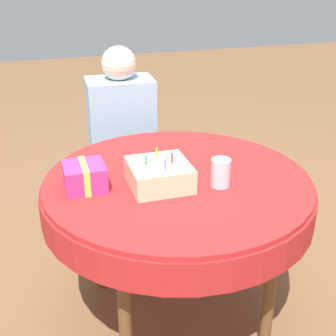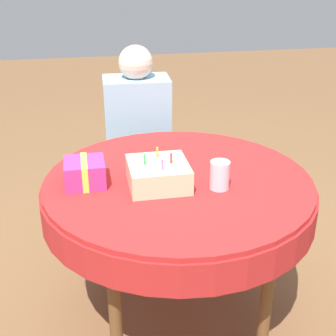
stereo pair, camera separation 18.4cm
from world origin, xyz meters
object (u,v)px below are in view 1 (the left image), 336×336
chair (121,150)px  gift_box (85,176)px  birthday_cake (159,175)px  drinking_glass (221,173)px  person (122,126)px

chair → gift_box: (-0.31, -0.86, 0.28)m
birthday_cake → drinking_glass: (0.23, -0.07, 0.01)m
drinking_glass → chair: bearing=101.2°
birthday_cake → drinking_glass: 0.24m
gift_box → drinking_glass: bearing=-14.8°
person → gift_box: size_ratio=6.71×
person → chair: bearing=90.0°
drinking_glass → gift_box: drinking_glass is taller
chair → gift_box: size_ratio=5.39×
drinking_glass → person: bearing=102.5°
person → drinking_glass: (0.20, -0.91, 0.10)m
person → drinking_glass: person is taller
drinking_glass → gift_box: 0.53m
birthday_cake → person: bearing=88.2°
person → birthday_cake: 0.85m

